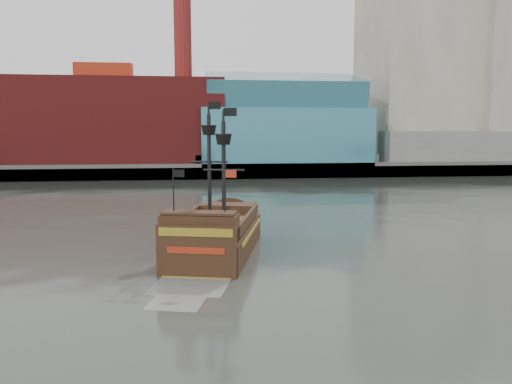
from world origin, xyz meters
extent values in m
plane|color=#2D302A|center=(0.00, 0.00, 0.00)|extent=(400.00, 400.00, 0.00)
cube|color=slate|center=(0.00, 92.00, 1.00)|extent=(220.00, 60.00, 2.00)
cube|color=#4C4C49|center=(0.00, 62.50, 1.30)|extent=(220.00, 1.00, 2.60)
cube|color=maroon|center=(-22.00, 72.00, 9.50)|extent=(42.00, 18.00, 15.00)
cube|color=teal|center=(10.00, 70.00, 7.00)|extent=(30.00, 16.00, 10.00)
cube|color=#BDB39D|center=(40.00, 80.00, 25.00)|extent=(20.00, 22.00, 46.00)
cube|color=#AFA192|center=(58.00, 76.00, 21.00)|extent=(18.00, 18.00, 38.00)
cube|color=#BDB39D|center=(50.00, 97.00, 28.00)|extent=(24.00, 20.00, 52.00)
cube|color=slate|center=(48.00, 66.00, 5.00)|extent=(40.00, 6.00, 6.00)
cylinder|color=maroon|center=(-8.00, 74.00, 28.00)|extent=(3.20, 3.20, 22.00)
cube|color=teal|center=(10.00, 70.00, 15.00)|extent=(28.00, 14.94, 8.78)
cube|color=black|center=(-4.79, 11.53, 0.56)|extent=(7.21, 11.98, 2.43)
cube|color=#4C2D1B|center=(-4.79, 11.53, 1.91)|extent=(6.49, 10.79, 0.28)
cube|color=black|center=(-3.71, 15.88, 2.24)|extent=(4.39, 3.12, 0.93)
cube|color=black|center=(-5.95, 6.82, 2.61)|extent=(4.66, 2.51, 1.68)
cube|color=black|center=(-6.16, 5.99, 1.12)|extent=(4.49, 1.32, 3.73)
cube|color=olive|center=(-6.19, 5.86, 2.61)|extent=(4.09, 1.08, 0.47)
cube|color=maroon|center=(-6.19, 5.86, 1.59)|extent=(3.19, 0.86, 0.37)
cylinder|color=black|center=(-5.18, 13.07, 5.69)|extent=(0.32, 0.32, 7.28)
cylinder|color=black|center=(-4.37, 9.70, 5.41)|extent=(0.32, 0.32, 6.72)
cone|color=black|center=(-5.18, 13.07, 8.21)|extent=(1.24, 1.24, 0.65)
cone|color=black|center=(-4.37, 9.70, 7.65)|extent=(1.24, 1.24, 0.65)
cube|color=black|center=(-4.77, 12.97, 9.89)|extent=(0.82, 0.23, 0.51)
cube|color=black|center=(-3.97, 9.60, 9.33)|extent=(0.82, 0.23, 0.51)
cube|color=gray|center=(-6.53, 4.47, 0.01)|extent=(4.65, 4.21, 0.01)
camera|label=1|loc=(-6.18, -21.38, 8.23)|focal=35.00mm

